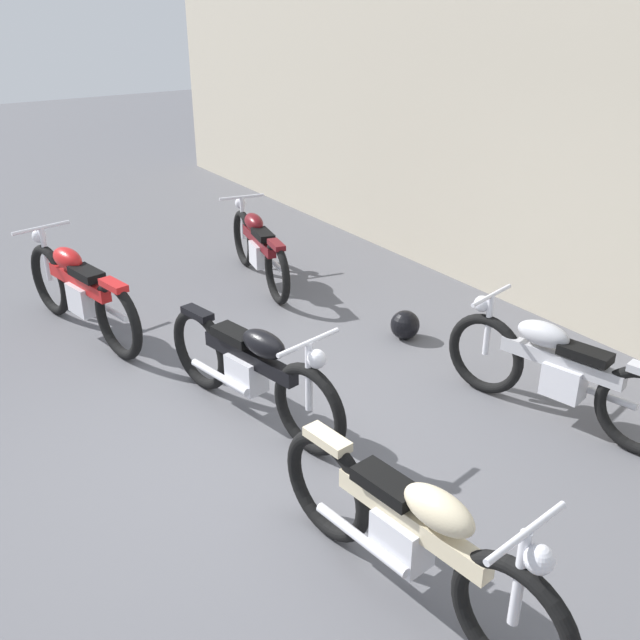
{
  "coord_description": "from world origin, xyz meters",
  "views": [
    {
      "loc": [
        3.94,
        -2.05,
        3.14
      ],
      "look_at": [
        -0.68,
        1.04,
        0.55
      ],
      "focal_mm": 39.81,
      "sensor_mm": 36.0,
      "label": 1
    }
  ],
  "objects_px": {
    "motorcycle_silver": "(557,371)",
    "motorcycle_black": "(251,368)",
    "motorcycle_cream": "(412,535)",
    "helmet": "(405,325)",
    "motorcycle_red": "(80,290)",
    "motorcycle_maroon": "(259,248)"
  },
  "relations": [
    {
      "from": "motorcycle_red",
      "to": "motorcycle_black",
      "type": "xyz_separation_m",
      "value": [
        2.3,
        0.65,
        -0.02
      ]
    },
    {
      "from": "helmet",
      "to": "motorcycle_silver",
      "type": "height_order",
      "value": "motorcycle_silver"
    },
    {
      "from": "helmet",
      "to": "motorcycle_black",
      "type": "xyz_separation_m",
      "value": [
        0.43,
        -1.95,
        0.3
      ]
    },
    {
      "from": "motorcycle_black",
      "to": "motorcycle_maroon",
      "type": "bearing_deg",
      "value": 138.73
    },
    {
      "from": "motorcycle_silver",
      "to": "motorcycle_black",
      "type": "relative_size",
      "value": 0.98
    },
    {
      "from": "motorcycle_maroon",
      "to": "motorcycle_black",
      "type": "xyz_separation_m",
      "value": [
        2.54,
        -1.49,
        0.02
      ]
    },
    {
      "from": "motorcycle_cream",
      "to": "motorcycle_maroon",
      "type": "height_order",
      "value": "motorcycle_cream"
    },
    {
      "from": "helmet",
      "to": "motorcycle_red",
      "type": "distance_m",
      "value": 3.22
    },
    {
      "from": "helmet",
      "to": "motorcycle_maroon",
      "type": "relative_size",
      "value": 0.15
    },
    {
      "from": "helmet",
      "to": "motorcycle_silver",
      "type": "xyz_separation_m",
      "value": [
        1.78,
        0.04,
        0.29
      ]
    },
    {
      "from": "helmet",
      "to": "motorcycle_red",
      "type": "height_order",
      "value": "motorcycle_red"
    },
    {
      "from": "helmet",
      "to": "motorcycle_maroon",
      "type": "height_order",
      "value": "motorcycle_maroon"
    },
    {
      "from": "motorcycle_silver",
      "to": "motorcycle_black",
      "type": "distance_m",
      "value": 2.4
    },
    {
      "from": "helmet",
      "to": "motorcycle_cream",
      "type": "relative_size",
      "value": 0.14
    },
    {
      "from": "motorcycle_cream",
      "to": "helmet",
      "type": "bearing_deg",
      "value": 133.61
    },
    {
      "from": "motorcycle_cream",
      "to": "motorcycle_silver",
      "type": "relative_size",
      "value": 1.05
    },
    {
      "from": "motorcycle_black",
      "to": "motorcycle_silver",
      "type": "bearing_deg",
      "value": 44.9
    },
    {
      "from": "motorcycle_cream",
      "to": "motorcycle_maroon",
      "type": "xyz_separation_m",
      "value": [
        -4.68,
        1.68,
        -0.03
      ]
    },
    {
      "from": "motorcycle_red",
      "to": "motorcycle_silver",
      "type": "distance_m",
      "value": 4.5
    },
    {
      "from": "motorcycle_silver",
      "to": "motorcycle_black",
      "type": "bearing_deg",
      "value": 43.15
    },
    {
      "from": "motorcycle_red",
      "to": "motorcycle_cream",
      "type": "bearing_deg",
      "value": 175.69
    },
    {
      "from": "motorcycle_red",
      "to": "helmet",
      "type": "bearing_deg",
      "value": -136.06
    }
  ]
}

